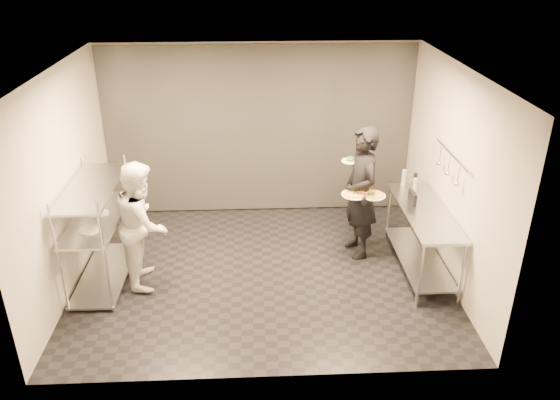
{
  "coord_description": "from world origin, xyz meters",
  "views": [
    {
      "loc": [
        -0.07,
        -6.4,
        4.18
      ],
      "look_at": [
        0.24,
        0.03,
        1.1
      ],
      "focal_mm": 35.0,
      "sensor_mm": 36.0,
      "label": 1
    }
  ],
  "objects_px": {
    "waiter": "(361,193)",
    "pizza_plate_far": "(373,195)",
    "pizza_plate_near": "(354,194)",
    "bottle_dark": "(415,179)",
    "bottle_clear": "(415,185)",
    "prep_counter": "(423,229)",
    "bottle_green": "(404,178)",
    "pass_rack": "(98,228)",
    "chef": "(143,223)",
    "salad_plate": "(351,160)",
    "pos_monitor": "(412,198)"
  },
  "relations": [
    {
      "from": "pizza_plate_near",
      "to": "salad_plate",
      "type": "distance_m",
      "value": 0.6
    },
    {
      "from": "salad_plate",
      "to": "prep_counter",
      "type": "bearing_deg",
      "value": -42.7
    },
    {
      "from": "pizza_plate_far",
      "to": "bottle_clear",
      "type": "bearing_deg",
      "value": 25.34
    },
    {
      "from": "chef",
      "to": "pos_monitor",
      "type": "bearing_deg",
      "value": -91.12
    },
    {
      "from": "pizza_plate_near",
      "to": "salad_plate",
      "type": "height_order",
      "value": "salad_plate"
    },
    {
      "from": "pizza_plate_far",
      "to": "bottle_clear",
      "type": "xyz_separation_m",
      "value": [
        0.67,
        0.32,
        -0.01
      ]
    },
    {
      "from": "pizza_plate_near",
      "to": "pass_rack",
      "type": "bearing_deg",
      "value": -174.85
    },
    {
      "from": "pizza_plate_far",
      "to": "pos_monitor",
      "type": "distance_m",
      "value": 0.54
    },
    {
      "from": "pizza_plate_near",
      "to": "waiter",
      "type": "bearing_deg",
      "value": 55.17
    },
    {
      "from": "prep_counter",
      "to": "pos_monitor",
      "type": "xyz_separation_m",
      "value": [
        -0.12,
        0.22,
        0.38
      ]
    },
    {
      "from": "bottle_clear",
      "to": "bottle_green",
      "type": "bearing_deg",
      "value": 119.88
    },
    {
      "from": "pizza_plate_far",
      "to": "bottle_clear",
      "type": "height_order",
      "value": "bottle_clear"
    },
    {
      "from": "prep_counter",
      "to": "salad_plate",
      "type": "xyz_separation_m",
      "value": [
        -0.89,
        0.82,
        0.71
      ]
    },
    {
      "from": "bottle_dark",
      "to": "bottle_clear",
      "type": "bearing_deg",
      "value": -106.51
    },
    {
      "from": "prep_counter",
      "to": "chef",
      "type": "xyz_separation_m",
      "value": [
        -3.73,
        -0.07,
        0.22
      ]
    },
    {
      "from": "pos_monitor",
      "to": "bottle_green",
      "type": "xyz_separation_m",
      "value": [
        0.03,
        0.58,
        0.04
      ]
    },
    {
      "from": "pos_monitor",
      "to": "bottle_dark",
      "type": "xyz_separation_m",
      "value": [
        0.2,
        0.58,
        0.01
      ]
    },
    {
      "from": "pizza_plate_near",
      "to": "salad_plate",
      "type": "bearing_deg",
      "value": 88.42
    },
    {
      "from": "salad_plate",
      "to": "bottle_dark",
      "type": "height_order",
      "value": "salad_plate"
    },
    {
      "from": "bottle_dark",
      "to": "salad_plate",
      "type": "bearing_deg",
      "value": 178.82
    },
    {
      "from": "pizza_plate_far",
      "to": "chef",
      "type": "bearing_deg",
      "value": -173.44
    },
    {
      "from": "bottle_clear",
      "to": "salad_plate",
      "type": "bearing_deg",
      "value": 166.74
    },
    {
      "from": "salad_plate",
      "to": "pizza_plate_near",
      "type": "bearing_deg",
      "value": -91.58
    },
    {
      "from": "bottle_clear",
      "to": "pizza_plate_near",
      "type": "bearing_deg",
      "value": -162.02
    },
    {
      "from": "pass_rack",
      "to": "pizza_plate_near",
      "type": "bearing_deg",
      "value": 5.15
    },
    {
      "from": "chef",
      "to": "bottle_clear",
      "type": "relative_size",
      "value": 8.71
    },
    {
      "from": "pizza_plate_far",
      "to": "bottle_green",
      "type": "xyz_separation_m",
      "value": [
        0.56,
        0.51,
        0.02
      ]
    },
    {
      "from": "pizza_plate_far",
      "to": "bottle_clear",
      "type": "relative_size",
      "value": 1.78
    },
    {
      "from": "pass_rack",
      "to": "chef",
      "type": "height_order",
      "value": "chef"
    },
    {
      "from": "pizza_plate_near",
      "to": "pizza_plate_far",
      "type": "bearing_deg",
      "value": -4.2
    },
    {
      "from": "bottle_clear",
      "to": "bottle_dark",
      "type": "height_order",
      "value": "bottle_clear"
    },
    {
      "from": "bottle_green",
      "to": "prep_counter",
      "type": "bearing_deg",
      "value": -83.46
    },
    {
      "from": "prep_counter",
      "to": "bottle_dark",
      "type": "bearing_deg",
      "value": 84.48
    },
    {
      "from": "pass_rack",
      "to": "chef",
      "type": "relative_size",
      "value": 0.94
    },
    {
      "from": "bottle_dark",
      "to": "pass_rack",
      "type": "bearing_deg",
      "value": -169.68
    },
    {
      "from": "pass_rack",
      "to": "bottle_dark",
      "type": "xyz_separation_m",
      "value": [
        4.41,
        0.8,
        0.25
      ]
    },
    {
      "from": "pass_rack",
      "to": "pos_monitor",
      "type": "xyz_separation_m",
      "value": [
        4.21,
        0.22,
        0.24
      ]
    },
    {
      "from": "waiter",
      "to": "bottle_dark",
      "type": "bearing_deg",
      "value": 97.38
    },
    {
      "from": "chef",
      "to": "bottle_green",
      "type": "height_order",
      "value": "chef"
    },
    {
      "from": "waiter",
      "to": "chef",
      "type": "distance_m",
      "value": 3.0
    },
    {
      "from": "waiter",
      "to": "pizza_plate_far",
      "type": "relative_size",
      "value": 5.55
    },
    {
      "from": "chef",
      "to": "bottle_clear",
      "type": "height_order",
      "value": "chef"
    },
    {
      "from": "salad_plate",
      "to": "bottle_green",
      "type": "distance_m",
      "value": 0.85
    },
    {
      "from": "waiter",
      "to": "bottle_clear",
      "type": "relative_size",
      "value": 9.89
    },
    {
      "from": "pizza_plate_near",
      "to": "bottle_clear",
      "type": "xyz_separation_m",
      "value": [
        0.92,
        0.3,
        -0.02
      ]
    },
    {
      "from": "waiter",
      "to": "salad_plate",
      "type": "height_order",
      "value": "waiter"
    },
    {
      "from": "prep_counter",
      "to": "salad_plate",
      "type": "bearing_deg",
      "value": 137.3
    },
    {
      "from": "prep_counter",
      "to": "bottle_green",
      "type": "height_order",
      "value": "bottle_green"
    },
    {
      "from": "chef",
      "to": "salad_plate",
      "type": "distance_m",
      "value": 3.02
    },
    {
      "from": "pass_rack",
      "to": "waiter",
      "type": "distance_m",
      "value": 3.59
    }
  ]
}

